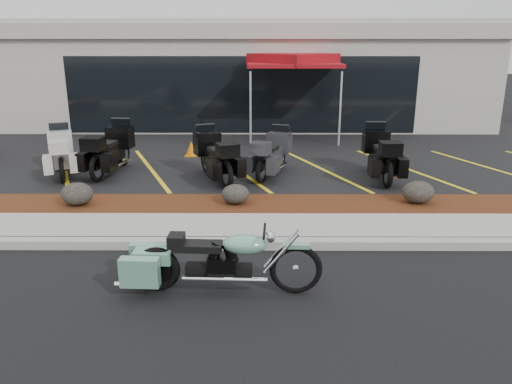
{
  "coord_description": "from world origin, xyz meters",
  "views": [
    {
      "loc": [
        0.57,
        -6.81,
        3.34
      ],
      "look_at": [
        0.53,
        1.2,
        0.88
      ],
      "focal_mm": 35.0,
      "sensor_mm": 36.0,
      "label": 1
    }
  ],
  "objects_px": {
    "popup_canopy": "(293,61)",
    "traffic_cone": "(191,149)",
    "hero_cruiser": "(296,262)",
    "touring_white": "(61,146)"
  },
  "relations": [
    {
      "from": "popup_canopy",
      "to": "traffic_cone",
      "type": "bearing_deg",
      "value": -120.47
    },
    {
      "from": "traffic_cone",
      "to": "popup_canopy",
      "type": "bearing_deg",
      "value": 42.97
    },
    {
      "from": "hero_cruiser",
      "to": "traffic_cone",
      "type": "height_order",
      "value": "hero_cruiser"
    },
    {
      "from": "hero_cruiser",
      "to": "touring_white",
      "type": "bearing_deg",
      "value": 133.8
    },
    {
      "from": "hero_cruiser",
      "to": "traffic_cone",
      "type": "xyz_separation_m",
      "value": [
        -2.41,
        7.79,
        -0.11
      ]
    },
    {
      "from": "hero_cruiser",
      "to": "popup_canopy",
      "type": "distance_m",
      "value": 10.87
    },
    {
      "from": "touring_white",
      "to": "traffic_cone",
      "type": "relative_size",
      "value": 4.87
    },
    {
      "from": "hero_cruiser",
      "to": "popup_canopy",
      "type": "xyz_separation_m",
      "value": [
        0.63,
        10.63,
        2.17
      ]
    },
    {
      "from": "hero_cruiser",
      "to": "traffic_cone",
      "type": "bearing_deg",
      "value": 109.83
    },
    {
      "from": "touring_white",
      "to": "popup_canopy",
      "type": "bearing_deg",
      "value": -75.66
    }
  ]
}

